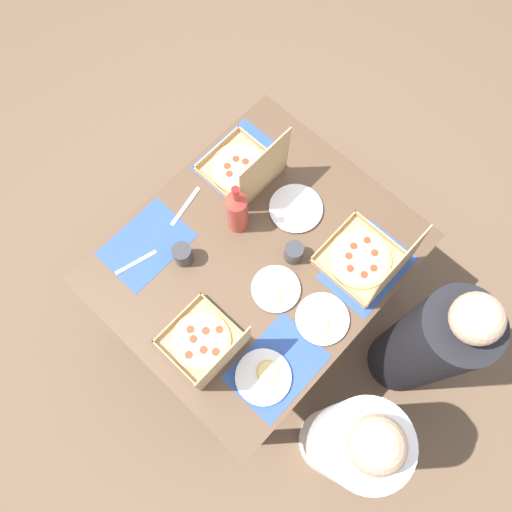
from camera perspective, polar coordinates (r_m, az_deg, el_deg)
ground_plane at (r=2.87m, az=0.00°, el=-5.11°), size 6.00×6.00×0.00m
dining_table at (r=2.25m, az=0.00°, el=-1.00°), size 1.25×1.05×0.77m
placemat_near_left at (r=2.33m, az=-2.01°, el=10.75°), size 0.36×0.26×0.00m
placemat_near_right at (r=2.20m, az=-12.19°, el=1.27°), size 0.36×0.26×0.00m
placemat_far_left at (r=2.17m, az=12.38°, el=-1.28°), size 0.36×0.26×0.00m
placemat_far_right at (r=2.03m, az=2.33°, el=-12.35°), size 0.36×0.26×0.00m
pizza_box_corner_left at (r=2.25m, az=-1.26°, el=9.80°), size 0.29×0.30×0.33m
pizza_box_corner_right at (r=2.00m, az=-5.65°, el=-9.90°), size 0.27×0.28×0.31m
pizza_box_center at (r=2.12m, az=12.42°, el=-0.54°), size 0.30×0.30×0.34m
plate_near_left at (r=2.07m, az=7.41°, el=-7.07°), size 0.22×0.22×0.03m
plate_far_left at (r=2.08m, az=2.21°, el=-3.78°), size 0.20×0.20×0.03m
plate_middle at (r=2.01m, az=0.87°, el=-13.37°), size 0.22×0.22×0.03m
plate_near_right at (r=2.22m, az=4.49°, el=5.32°), size 0.23×0.23×0.02m
soda_bottle at (r=2.07m, az=-2.14°, el=5.11°), size 0.09×0.09×0.32m
cup_spare at (r=2.11m, az=-8.21°, el=0.17°), size 0.08×0.08×0.10m
cup_clear_right at (r=2.10m, az=4.27°, el=0.39°), size 0.08×0.08×0.09m
fork_by_near_left at (r=2.18m, az=-13.31°, el=-0.70°), size 0.19×0.07×0.00m
knife_by_far_left at (r=2.24m, az=-7.93°, el=5.55°), size 0.21×0.06×0.00m
diner_left_seat at (r=2.42m, az=18.67°, el=-9.44°), size 0.32×0.32×1.15m
diner_right_seat at (r=2.28m, az=10.19°, el=-19.93°), size 0.32×0.32×1.18m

